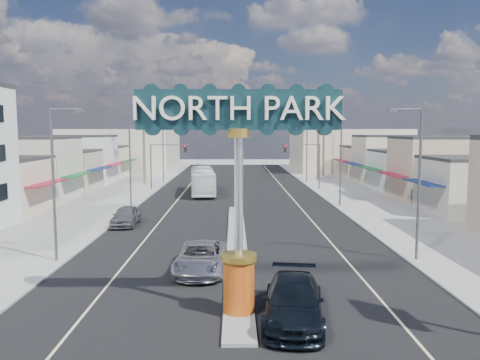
{
  "coord_description": "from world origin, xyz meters",
  "views": [
    {
      "loc": [
        -0.2,
        -16.88,
        7.67
      ],
      "look_at": [
        0.19,
        11.97,
        4.64
      ],
      "focal_mm": 35.0,
      "sensor_mm": 36.0,
      "label": 1
    }
  ],
  "objects_px": {
    "car_parked_left": "(126,216)",
    "city_bus": "(203,181)",
    "streetlight_r_far": "(306,149)",
    "suv_right": "(293,301)",
    "traffic_signal_left": "(165,157)",
    "streetlight_l_far": "(164,149)",
    "traffic_signal_right": "(306,157)",
    "streetlight_l_near": "(56,177)",
    "palm_left_far": "(143,104)",
    "streetlight_l_mid": "(132,157)",
    "palm_right_far": "(324,103)",
    "gateway_sign": "(239,174)",
    "palm_right_mid": "(319,112)",
    "streetlight_r_near": "(417,176)",
    "streetlight_r_mid": "(339,157)",
    "suv_left": "(201,258)"
  },
  "relations": [
    {
      "from": "palm_right_far",
      "to": "traffic_signal_right",
      "type": "bearing_deg",
      "value": -107.9
    },
    {
      "from": "palm_left_far",
      "to": "streetlight_l_far",
      "type": "bearing_deg",
      "value": 37.92
    },
    {
      "from": "streetlight_r_far",
      "to": "palm_right_mid",
      "type": "distance_m",
      "value": 7.3
    },
    {
      "from": "streetlight_r_far",
      "to": "suv_right",
      "type": "bearing_deg",
      "value": -99.22
    },
    {
      "from": "traffic_signal_right",
      "to": "streetlight_l_near",
      "type": "bearing_deg",
      "value": -119.99
    },
    {
      "from": "car_parked_left",
      "to": "streetlight_l_mid",
      "type": "bearing_deg",
      "value": 99.0
    },
    {
      "from": "gateway_sign",
      "to": "streetlight_r_mid",
      "type": "distance_m",
      "value": 29.91
    },
    {
      "from": "palm_left_far",
      "to": "city_bus",
      "type": "bearing_deg",
      "value": -47.9
    },
    {
      "from": "streetlight_r_near",
      "to": "city_bus",
      "type": "distance_m",
      "value": 33.53
    },
    {
      "from": "palm_right_mid",
      "to": "palm_right_far",
      "type": "xyz_separation_m",
      "value": [
        2.0,
        6.0,
        1.78
      ]
    },
    {
      "from": "gateway_sign",
      "to": "car_parked_left",
      "type": "xyz_separation_m",
      "value": [
        -9.0,
        18.8,
        -5.13
      ]
    },
    {
      "from": "streetlight_l_near",
      "to": "car_parked_left",
      "type": "bearing_deg",
      "value": 82.43
    },
    {
      "from": "streetlight_l_far",
      "to": "streetlight_r_mid",
      "type": "distance_m",
      "value": 30.32
    },
    {
      "from": "palm_left_far",
      "to": "palm_right_mid",
      "type": "distance_m",
      "value": 26.7
    },
    {
      "from": "traffic_signal_left",
      "to": "streetlight_l_far",
      "type": "bearing_deg",
      "value": 98.86
    },
    {
      "from": "gateway_sign",
      "to": "suv_right",
      "type": "xyz_separation_m",
      "value": [
        2.2,
        -0.66,
        -5.09
      ]
    },
    {
      "from": "streetlight_l_far",
      "to": "palm_left_far",
      "type": "relative_size",
      "value": 0.69
    },
    {
      "from": "streetlight_r_far",
      "to": "suv_right",
      "type": "relative_size",
      "value": 1.56
    },
    {
      "from": "car_parked_left",
      "to": "streetlight_r_mid",
      "type": "bearing_deg",
      "value": 25.55
    },
    {
      "from": "traffic_signal_right",
      "to": "palm_left_far",
      "type": "distance_m",
      "value": 24.09
    },
    {
      "from": "traffic_signal_right",
      "to": "palm_right_far",
      "type": "xyz_separation_m",
      "value": [
        5.82,
        18.01,
        8.11
      ]
    },
    {
      "from": "traffic_signal_left",
      "to": "streetlight_l_far",
      "type": "height_order",
      "value": "streetlight_l_far"
    },
    {
      "from": "gateway_sign",
      "to": "traffic_signal_left",
      "type": "height_order",
      "value": "gateway_sign"
    },
    {
      "from": "streetlight_l_near",
      "to": "palm_left_far",
      "type": "height_order",
      "value": "palm_left_far"
    },
    {
      "from": "gateway_sign",
      "to": "city_bus",
      "type": "height_order",
      "value": "gateway_sign"
    },
    {
      "from": "palm_left_far",
      "to": "suv_left",
      "type": "height_order",
      "value": "palm_left_far"
    },
    {
      "from": "palm_right_mid",
      "to": "palm_left_far",
      "type": "bearing_deg",
      "value": -167.01
    },
    {
      "from": "suv_left",
      "to": "gateway_sign",
      "type": "bearing_deg",
      "value": -69.07
    },
    {
      "from": "streetlight_r_near",
      "to": "car_parked_left",
      "type": "xyz_separation_m",
      "value": [
        -19.43,
        10.78,
        -4.27
      ]
    },
    {
      "from": "palm_left_far",
      "to": "streetlight_l_mid",
      "type": "bearing_deg",
      "value": -82.69
    },
    {
      "from": "streetlight_l_mid",
      "to": "palm_right_far",
      "type": "height_order",
      "value": "palm_right_far"
    },
    {
      "from": "palm_left_far",
      "to": "traffic_signal_right",
      "type": "bearing_deg",
      "value": -15.15
    },
    {
      "from": "traffic_signal_left",
      "to": "streetlight_r_mid",
      "type": "distance_m",
      "value": 24.11
    },
    {
      "from": "suv_left",
      "to": "suv_right",
      "type": "height_order",
      "value": "suv_right"
    },
    {
      "from": "traffic_signal_left",
      "to": "palm_left_far",
      "type": "bearing_deg",
      "value": 122.43
    },
    {
      "from": "streetlight_l_mid",
      "to": "streetlight_l_far",
      "type": "height_order",
      "value": "same"
    },
    {
      "from": "streetlight_l_mid",
      "to": "suv_right",
      "type": "bearing_deg",
      "value": -66.22
    },
    {
      "from": "traffic_signal_right",
      "to": "streetlight_r_near",
      "type": "xyz_separation_m",
      "value": [
        1.25,
        -33.99,
        0.79
      ]
    },
    {
      "from": "city_bus",
      "to": "streetlight_r_near",
      "type": "bearing_deg",
      "value": -69.52
    },
    {
      "from": "traffic_signal_right",
      "to": "streetlight_l_far",
      "type": "relative_size",
      "value": 0.67
    },
    {
      "from": "suv_left",
      "to": "suv_right",
      "type": "relative_size",
      "value": 0.98
    },
    {
      "from": "streetlight_r_far",
      "to": "palm_right_mid",
      "type": "bearing_deg",
      "value": 57.31
    },
    {
      "from": "car_parked_left",
      "to": "city_bus",
      "type": "distance_m",
      "value": 19.93
    },
    {
      "from": "traffic_signal_right",
      "to": "streetlight_l_far",
      "type": "height_order",
      "value": "streetlight_l_far"
    },
    {
      "from": "streetlight_r_near",
      "to": "traffic_signal_left",
      "type": "bearing_deg",
      "value": 119.99
    },
    {
      "from": "gateway_sign",
      "to": "streetlight_l_near",
      "type": "xyz_separation_m",
      "value": [
        -10.43,
        8.02,
        -0.86
      ]
    },
    {
      "from": "car_parked_left",
      "to": "city_bus",
      "type": "xyz_separation_m",
      "value": [
        4.98,
        19.28,
        0.81
      ]
    },
    {
      "from": "gateway_sign",
      "to": "palm_right_mid",
      "type": "height_order",
      "value": "palm_right_mid"
    },
    {
      "from": "gateway_sign",
      "to": "streetlight_r_far",
      "type": "xyz_separation_m",
      "value": [
        10.43,
        50.02,
        -0.86
      ]
    },
    {
      "from": "streetlight_l_near",
      "to": "palm_left_far",
      "type": "xyz_separation_m",
      "value": [
        -2.57,
        40.0,
        6.43
      ]
    }
  ]
}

